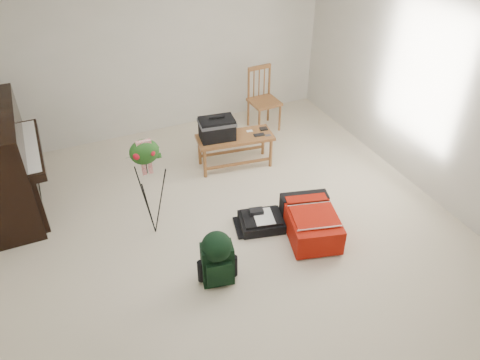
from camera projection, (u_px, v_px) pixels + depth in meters
name	position (u px, v px, depth m)	size (l,w,h in m)	color
floor	(237.00, 239.00, 5.19)	(5.00, 5.50, 0.01)	beige
ceiling	(236.00, 9.00, 3.72)	(5.00, 5.50, 0.01)	white
wall_back	(158.00, 48.00, 6.49)	(5.00, 0.04, 2.50)	beige
wall_right	(440.00, 96.00, 5.27)	(0.04, 5.50, 2.50)	beige
piano	(5.00, 165.00, 5.31)	(0.71, 1.50, 1.25)	black
bench	(223.00, 132.00, 6.02)	(1.04, 0.53, 0.77)	brown
dining_chair	(263.00, 100.00, 6.97)	(0.43, 0.43, 0.94)	brown
red_suitcase	(308.00, 220.00, 5.19)	(0.69, 0.89, 0.33)	#B81407
black_duffel	(261.00, 221.00, 5.32)	(0.56, 0.49, 0.20)	black
green_backpack	(217.00, 256.00, 4.50)	(0.34, 0.31, 0.61)	black
flower_stand	(150.00, 189.00, 4.94)	(0.40, 0.40, 1.24)	black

